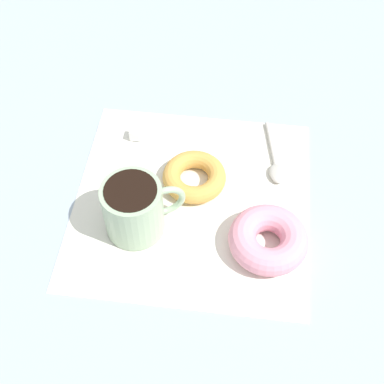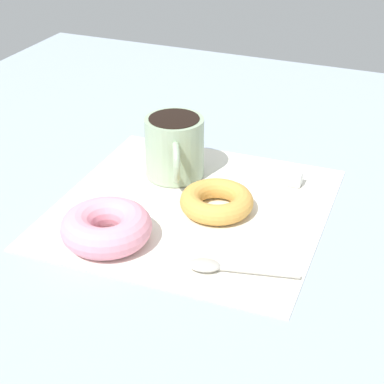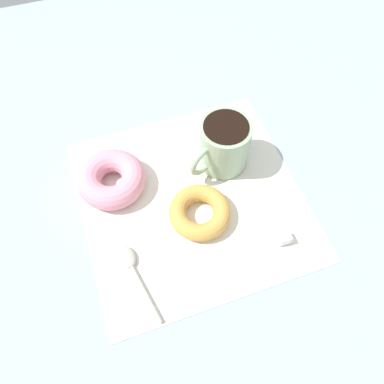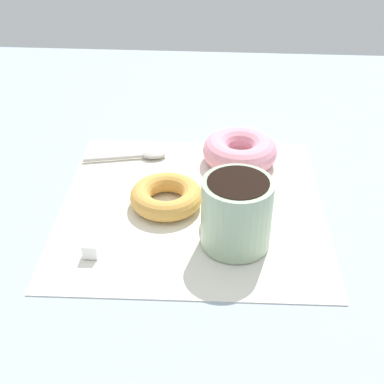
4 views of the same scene
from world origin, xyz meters
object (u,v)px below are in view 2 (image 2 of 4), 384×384
Objects in this scene: donut_near_cup at (106,227)px; sugar_cube at (295,179)px; coffee_cup at (175,146)px; donut_far at (217,201)px; spoon at (218,267)px.

donut_near_cup is 27.44cm from sugar_cube.
donut_far is (-6.71, -8.70, -3.02)cm from coffee_cup.
donut_far is 12.75cm from sugar_cube.
sugar_cube is at bearing -37.92° from donut_near_cup.
coffee_cup is at bearing 102.64° from sugar_cube.
donut_far reaches higher than sugar_cube.
spoon is 22.19cm from sugar_cube.
coffee_cup is 11.40cm from donut_far.
spoon is at bearing -158.31° from donut_far.
coffee_cup reaches higher than donut_far.
coffee_cup reaches higher than sugar_cube.
donut_far is (11.30, -9.39, -0.56)cm from donut_near_cup.
coffee_cup is 6.34× the size of sugar_cube.
spoon is (-18.38, -13.34, -3.93)cm from coffee_cup.
spoon is at bearing 172.70° from sugar_cube.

